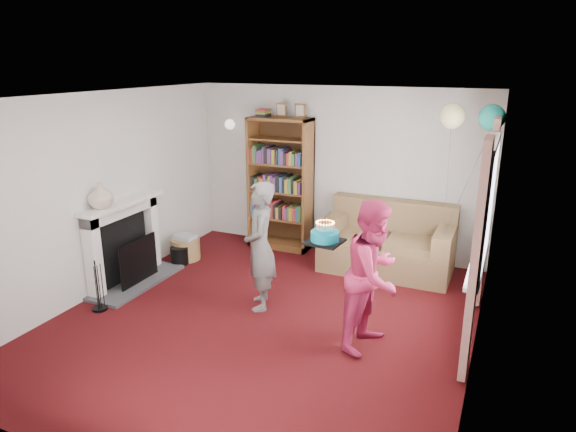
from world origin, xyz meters
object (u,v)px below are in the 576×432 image
at_px(bookcase, 281,185).
at_px(sofa, 388,245).
at_px(person_magenta, 374,275).
at_px(person_striped, 260,246).
at_px(birthday_cake, 325,236).

bearing_deg(bookcase, sofa, -7.43).
bearing_deg(person_magenta, bookcase, 53.93).
xyz_separation_m(sofa, person_magenta, (0.33, -2.10, 0.43)).
xyz_separation_m(person_striped, birthday_cake, (0.93, -0.38, 0.38)).
height_order(person_striped, birthday_cake, person_striped).
relative_size(bookcase, birthday_cake, 6.49).
height_order(bookcase, person_magenta, bookcase).
distance_m(bookcase, sofa, 1.89).
bearing_deg(person_striped, bookcase, 171.31).
bearing_deg(sofa, person_striped, -122.05).
xyz_separation_m(person_magenta, birthday_cake, (-0.51, -0.06, 0.36)).
distance_m(sofa, person_magenta, 2.17).
bearing_deg(bookcase, person_striped, -72.07).
bearing_deg(person_magenta, sofa, 20.86).
xyz_separation_m(bookcase, sofa, (1.76, -0.23, -0.64)).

